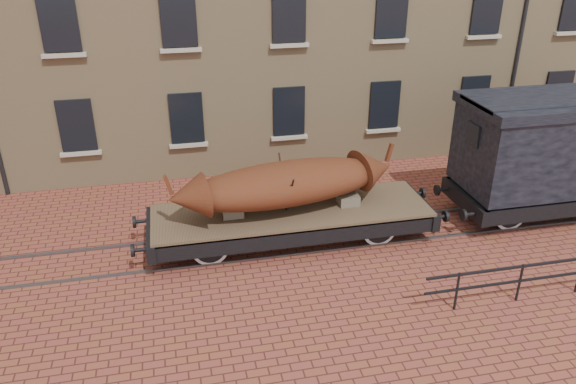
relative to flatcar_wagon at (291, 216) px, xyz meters
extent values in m
plane|color=brown|center=(0.02, 0.00, -0.80)|extent=(90.00, 90.00, 0.00)
cube|color=black|center=(-5.98, 4.96, 1.40)|extent=(1.10, 0.12, 1.70)
cube|color=#AFA691|center=(-5.98, 4.90, 0.45)|extent=(1.30, 0.18, 0.12)
cube|color=black|center=(-2.48, 4.96, 1.40)|extent=(1.10, 0.12, 1.70)
cube|color=#AFA691|center=(-2.48, 4.90, 0.45)|extent=(1.30, 0.18, 0.12)
cube|color=black|center=(1.02, 4.96, 1.40)|extent=(1.10, 0.12, 1.70)
cube|color=#AFA691|center=(1.02, 4.90, 0.45)|extent=(1.30, 0.18, 0.12)
cube|color=black|center=(4.52, 4.96, 1.40)|extent=(1.10, 0.12, 1.70)
cube|color=#AFA691|center=(4.52, 4.90, 0.45)|extent=(1.30, 0.18, 0.12)
cube|color=black|center=(8.02, 4.96, 1.40)|extent=(1.10, 0.12, 1.70)
cube|color=#AFA691|center=(8.02, 4.90, 0.45)|extent=(1.30, 0.18, 0.12)
cube|color=black|center=(11.52, 4.96, 1.40)|extent=(1.10, 0.12, 1.70)
cube|color=#AFA691|center=(11.52, 4.90, 0.45)|extent=(1.30, 0.18, 0.12)
cube|color=black|center=(-5.98, 4.96, 4.60)|extent=(1.10, 0.12, 1.70)
cube|color=#AFA691|center=(-5.98, 4.90, 3.65)|extent=(1.30, 0.18, 0.12)
cube|color=black|center=(-2.48, 4.96, 4.60)|extent=(1.10, 0.12, 1.70)
cube|color=#AFA691|center=(-2.48, 4.90, 3.65)|extent=(1.30, 0.18, 0.12)
cube|color=black|center=(1.02, 4.96, 4.60)|extent=(1.10, 0.12, 1.70)
cube|color=#AFA691|center=(1.02, 4.90, 3.65)|extent=(1.30, 0.18, 0.12)
cube|color=black|center=(4.52, 4.96, 4.60)|extent=(1.10, 0.12, 1.70)
cube|color=#AFA691|center=(4.52, 4.90, 3.65)|extent=(1.30, 0.18, 0.12)
cube|color=black|center=(8.02, 4.96, 4.60)|extent=(1.10, 0.12, 1.70)
cube|color=#AFA691|center=(8.02, 4.90, 3.65)|extent=(1.30, 0.18, 0.12)
cube|color=black|center=(11.52, 4.96, 4.60)|extent=(1.10, 0.12, 1.70)
cube|color=#AFA691|center=(11.52, 4.90, 3.65)|extent=(1.30, 0.18, 0.12)
cube|color=#59595E|center=(0.02, -0.72, -0.77)|extent=(30.00, 0.08, 0.06)
cube|color=#59595E|center=(0.02, 0.72, -0.77)|extent=(30.00, 0.08, 0.06)
cylinder|color=black|center=(3.02, -3.80, -0.30)|extent=(0.06, 0.06, 1.00)
cylinder|color=black|center=(4.62, -3.80, -0.30)|extent=(0.06, 0.06, 1.00)
cube|color=brown|center=(0.00, 0.00, 0.14)|extent=(7.56, 2.22, 0.12)
cube|color=black|center=(0.00, -1.03, -0.10)|extent=(7.56, 0.16, 0.45)
cube|color=black|center=(0.00, 1.03, -0.10)|extent=(7.56, 0.16, 0.45)
cube|color=black|center=(-3.78, 0.00, -0.10)|extent=(0.22, 2.32, 0.45)
cylinder|color=black|center=(-4.06, -0.76, -0.10)|extent=(0.35, 0.10, 0.10)
cylinder|color=black|center=(-4.24, -0.76, -0.10)|extent=(0.08, 0.32, 0.32)
cylinder|color=black|center=(-4.06, 0.76, -0.10)|extent=(0.35, 0.10, 0.10)
cylinder|color=black|center=(-4.24, 0.76, -0.10)|extent=(0.08, 0.32, 0.32)
cube|color=black|center=(3.78, 0.00, -0.10)|extent=(0.22, 2.32, 0.45)
cylinder|color=black|center=(4.06, -0.76, -0.10)|extent=(0.35, 0.10, 0.10)
cylinder|color=black|center=(4.24, -0.76, -0.10)|extent=(0.08, 0.32, 0.32)
cylinder|color=black|center=(4.06, 0.76, -0.10)|extent=(0.35, 0.10, 0.10)
cylinder|color=black|center=(4.24, 0.76, -0.10)|extent=(0.08, 0.32, 0.32)
cylinder|color=black|center=(-2.32, 0.00, -0.32)|extent=(0.10, 1.92, 0.10)
cylinder|color=silver|center=(-2.32, -0.72, -0.32)|extent=(0.97, 0.07, 0.97)
cylinder|color=black|center=(-2.32, -0.72, -0.32)|extent=(0.79, 0.10, 0.79)
cube|color=black|center=(-2.32, -0.84, -0.08)|extent=(0.91, 0.08, 0.10)
cylinder|color=silver|center=(-2.32, 0.72, -0.32)|extent=(0.97, 0.07, 0.97)
cylinder|color=black|center=(-2.32, 0.72, -0.32)|extent=(0.79, 0.10, 0.79)
cube|color=black|center=(-2.32, 0.84, -0.08)|extent=(0.91, 0.08, 0.10)
cylinder|color=black|center=(2.32, 0.00, -0.32)|extent=(0.10, 1.92, 0.10)
cylinder|color=silver|center=(2.32, -0.72, -0.32)|extent=(0.97, 0.07, 0.97)
cylinder|color=black|center=(2.32, -0.72, -0.32)|extent=(0.79, 0.10, 0.79)
cube|color=black|center=(2.32, -0.84, -0.08)|extent=(0.91, 0.08, 0.10)
cylinder|color=silver|center=(2.32, 0.72, -0.32)|extent=(0.97, 0.07, 0.97)
cylinder|color=black|center=(2.32, 0.72, -0.32)|extent=(0.79, 0.10, 0.79)
cube|color=black|center=(2.32, 0.84, -0.08)|extent=(0.91, 0.08, 0.10)
cube|color=black|center=(0.00, 0.00, -0.25)|extent=(4.03, 0.06, 0.06)
cube|color=#81745C|center=(-1.61, 0.00, 0.34)|extent=(0.55, 0.50, 0.28)
cube|color=#81745C|center=(1.61, 0.00, 0.34)|extent=(0.55, 0.50, 0.28)
ellipsoid|color=#52210E|center=(-0.15, 0.00, 1.00)|extent=(5.79, 2.50, 1.12)
cone|color=#52210E|center=(-2.78, -0.37, 1.04)|extent=(1.10, 1.19, 1.06)
cube|color=#52210E|center=(-3.21, -0.43, 1.46)|extent=(0.24, 0.15, 0.54)
cone|color=#52210E|center=(2.48, 0.37, 1.04)|extent=(1.10, 1.19, 1.06)
cube|color=#52210E|center=(2.91, 0.43, 1.46)|extent=(0.24, 0.15, 0.54)
cylinder|color=black|center=(-0.15, -0.45, 0.87)|extent=(0.05, 0.96, 1.35)
cylinder|color=black|center=(-0.15, 0.45, 0.87)|extent=(0.05, 0.96, 1.35)
cube|color=black|center=(8.29, 1.13, -0.08)|extent=(6.17, 0.16, 0.46)
cube|color=black|center=(5.20, 0.00, -0.08)|extent=(0.23, 2.47, 0.46)
cylinder|color=black|center=(4.74, -0.82, -0.08)|extent=(0.08, 0.33, 0.33)
cylinder|color=black|center=(4.74, 0.82, -0.08)|extent=(0.08, 0.33, 0.33)
cylinder|color=black|center=(6.34, 0.00, -0.31)|extent=(0.10, 1.95, 0.10)
cylinder|color=silver|center=(6.34, -0.72, -0.31)|extent=(0.99, 0.07, 0.99)
cylinder|color=black|center=(6.34, -0.72, -0.31)|extent=(0.81, 0.10, 0.81)
cylinder|color=silver|center=(6.34, 0.72, -0.31)|extent=(0.99, 0.07, 0.99)
cylinder|color=black|center=(6.34, 0.72, -0.31)|extent=(0.81, 0.10, 0.81)
cube|color=black|center=(8.29, 0.00, 1.41)|extent=(6.17, 2.47, 2.37)
cube|color=black|center=(5.18, 0.00, 1.97)|extent=(0.08, 0.62, 0.62)
camera|label=1|loc=(-3.00, -13.26, 7.32)|focal=35.00mm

